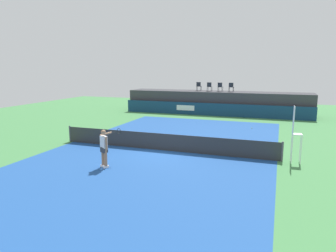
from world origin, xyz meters
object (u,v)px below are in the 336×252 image
umpire_chair (295,131)px  net_post_near (70,134)px  spectator_chair_far_left (199,86)px  tennis_ball (252,128)px  spectator_chair_right (231,87)px  tennis_player (104,147)px  spectator_chair_center (220,87)px  net_post_far (282,152)px  spectator_chair_left (209,86)px

umpire_chair → net_post_near: 12.95m
spectator_chair_far_left → tennis_ball: size_ratio=13.06×
tennis_ball → spectator_chair_far_left: bearing=129.5°
spectator_chair_right → net_post_near: bearing=-116.5°
spectator_chair_far_left → umpire_chair: size_ratio=0.32×
spectator_chair_far_left → tennis_ball: spectator_chair_far_left is taller
net_post_near → tennis_player: 6.00m
spectator_chair_far_left → umpire_chair: 17.76m
tennis_player → spectator_chair_center: bearing=84.5°
spectator_chair_far_left → spectator_chair_center: bearing=-9.0°
spectator_chair_far_left → umpire_chair: bearing=-60.8°
spectator_chair_right → tennis_ball: spectator_chair_right is taller
tennis_player → umpire_chair: bearing=24.2°
spectator_chair_far_left → tennis_player: 19.24m
tennis_player → tennis_ball: bearing=64.8°
spectator_chair_far_left → net_post_near: size_ratio=0.89×
spectator_chair_right → umpire_chair: (5.33, -15.20, -1.11)m
spectator_chair_right → tennis_player: size_ratio=0.50×
spectator_chair_far_left → spectator_chair_center: (2.25, -0.36, 0.00)m
spectator_chair_far_left → net_post_far: (8.15, -15.46, -2.19)m
net_post_near → net_post_far: bearing=0.0°
spectator_chair_center → spectator_chair_right: (1.07, 0.08, 0.00)m
net_post_near → spectator_chair_right: bearing=63.5°
net_post_near → tennis_player: bearing=-38.2°
spectator_chair_far_left → net_post_far: bearing=-62.2°
net_post_far → spectator_chair_center: bearing=111.3°
net_post_near → spectator_chair_far_left: bearing=74.6°
spectator_chair_far_left → spectator_chair_center: 2.28m
spectator_chair_center → spectator_chair_right: bearing=4.5°
spectator_chair_left → umpire_chair: (7.48, -15.15, -1.11)m
spectator_chair_left → tennis_ball: 8.91m
spectator_chair_left → umpire_chair: size_ratio=0.32×
tennis_player → spectator_chair_left: bearing=87.8°
spectator_chair_center → tennis_ball: bearing=-61.5°
spectator_chair_far_left → tennis_ball: (6.02, -7.31, -2.66)m
spectator_chair_left → spectator_chair_center: (1.08, -0.03, 0.00)m
spectator_chair_center → net_post_far: size_ratio=0.89×
spectator_chair_left → spectator_chair_right: same height
umpire_chair → tennis_ball: 8.71m
net_post_near → tennis_player: (4.70, -3.70, 0.46)m
spectator_chair_center → spectator_chair_right: 1.07m
spectator_chair_left → net_post_far: size_ratio=0.89×
tennis_player → net_post_far: bearing=25.7°
spectator_chair_right → umpire_chair: 16.14m
spectator_chair_right → net_post_far: 16.09m
tennis_ball → spectator_chair_left: bearing=124.8°
spectator_chair_far_left → net_post_far: spectator_chair_far_left is taller
spectator_chair_left → spectator_chair_center: 1.08m
net_post_far → spectator_chair_left: bearing=114.7°
spectator_chair_left → net_post_far: 16.81m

